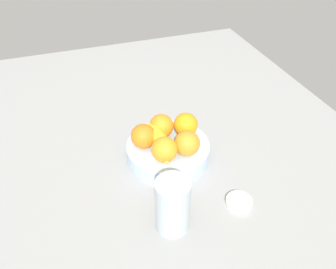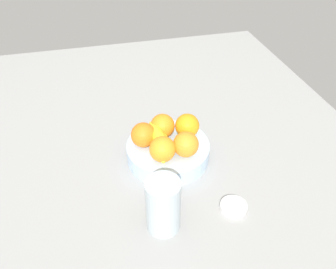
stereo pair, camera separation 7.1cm
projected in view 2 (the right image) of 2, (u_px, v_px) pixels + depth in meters
The scene contains 10 objects.
ground_plane at pixel (165, 157), 110.70cm from camera, with size 180.00×140.00×3.00cm, color gray.
fruit_bowl at pixel (168, 151), 106.79cm from camera, with size 26.26×26.26×5.57cm, color #AECBE8.
orange_front_left at pixel (187, 126), 106.15cm from camera, with size 7.77×7.77×7.77cm, color orange.
orange_front_right at pixel (161, 126), 106.02cm from camera, with size 7.77×7.77×7.77cm, color orange.
orange_center at pixel (143, 134), 102.73cm from camera, with size 7.77×7.77×7.77cm, color orange.
orange_back_left at pixel (162, 149), 97.41cm from camera, with size 7.77×7.77×7.77cm, color orange.
orange_back_right at pixel (186, 144), 99.08cm from camera, with size 7.77×7.77×7.77cm, color orange.
banana_bunch at pixel (161, 141), 101.55cm from camera, with size 17.48×7.31×6.20cm.
thermos_tumbler at pixel (163, 205), 83.25cm from camera, with size 8.86×8.86×15.97cm, color #ADBDC6.
jar_lid at pixel (234, 207), 92.12cm from camera, with size 7.46×7.46×1.30cm, color white.
Camera 2 is at (-79.05, 18.42, 74.17)cm, focal length 35.80 mm.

